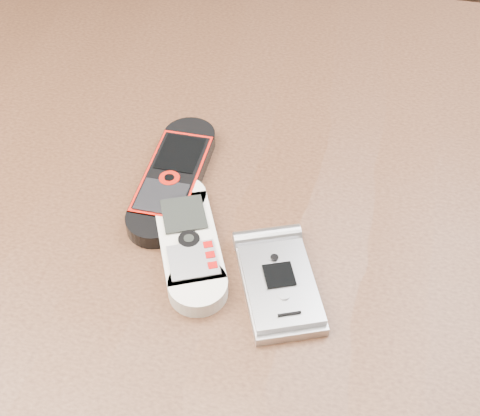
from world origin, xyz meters
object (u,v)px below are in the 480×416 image
at_px(table, 235,291).
at_px(motorola_razr, 279,284).
at_px(nokia_black_red, 173,177).
at_px(nokia_white, 188,241).

xyz_separation_m(table, motorola_razr, (0.05, -0.07, 0.11)).
bearing_deg(motorola_razr, table, 104.26).
distance_m(nokia_black_red, motorola_razr, 0.14).
bearing_deg(nokia_white, motorola_razr, -43.02).
distance_m(nokia_white, nokia_black_red, 0.07).
height_order(nokia_black_red, motorola_razr, same).
height_order(nokia_white, nokia_black_red, same).
bearing_deg(table, nokia_black_red, 156.20).
xyz_separation_m(nokia_black_red, motorola_razr, (0.11, -0.09, 0.00)).
relative_size(table, nokia_white, 8.69).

